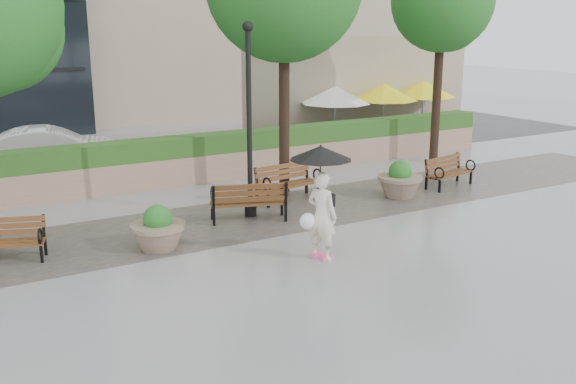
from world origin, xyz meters
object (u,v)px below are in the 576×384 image
bench_4 (449,178)px  pedestrian (321,191)px  car_right (51,149)px  planter_right (400,183)px  bench_2 (249,209)px  planter_left (158,232)px  bench_1 (3,249)px  lamppost (249,133)px  bench_3 (288,190)px

bench_4 → pedestrian: 6.96m
car_right → planter_right: bearing=-126.1°
pedestrian → planter_right: bearing=-80.1°
bench_2 → planter_left: (-2.45, -0.81, 0.09)m
bench_4 → pedestrian: size_ratio=0.75×
bench_1 → car_right: 8.15m
lamppost → bench_2: bearing=-123.2°
bench_3 → pedestrian: pedestrian is taller
planter_right → pedestrian: 5.24m
bench_4 → pedestrian: bearing=-165.9°
planter_left → planter_right: planter_right is taller
planter_left → car_right: car_right is taller
bench_2 → lamppost: (0.21, 0.32, 1.71)m
bench_1 → planter_right: planter_right is taller
bench_1 → planter_left: (2.79, -0.83, 0.12)m
lamppost → car_right: (-3.05, 7.48, -1.30)m
bench_1 → bench_4: 11.55m
bench_1 → planter_right: size_ratio=1.40×
planter_left → bench_2: bearing=18.2°
bench_3 → lamppost: bearing=-160.5°
bench_2 → lamppost: bearing=-103.9°
bench_2 → bench_3: size_ratio=1.03×
bench_4 → lamppost: size_ratio=0.37×
bench_1 → pedestrian: 6.17m
pedestrian → bench_4: bearing=-87.7°
bench_4 → planter_right: size_ratio=1.42×
bench_4 → lamppost: 6.34m
planter_right → car_right: bearing=132.6°
bench_1 → bench_3: (6.93, 1.06, 0.03)m
planter_left → bench_4: bearing=5.6°
bench_3 → bench_1: bearing=-179.1°
bench_1 → pedestrian: pedestrian is taller
pedestrian → lamppost: bearing=-25.3°
bench_3 → planter_right: (2.72, -1.18, 0.11)m
bench_1 → bench_4: size_ratio=0.98×
planter_left → lamppost: lamppost is taller
planter_left → car_right: bearing=92.6°
bench_4 → bench_2: bearing=169.2°
bench_3 → pedestrian: size_ratio=0.82×
planter_left → pedestrian: 3.42m
bench_1 → bench_4: (11.55, 0.02, 0.01)m
car_right → pedestrian: size_ratio=1.89×
bench_2 → lamppost: size_ratio=0.41×
bench_1 → bench_2: bearing=19.9°
bench_4 → pedestrian: (-6.22, -2.93, 1.09)m
bench_1 → bench_2: 5.25m
planter_left → car_right: size_ratio=0.27×
pedestrian → bench_1: bearing=38.4°
planter_right → pedestrian: pedestrian is taller
bench_4 → planter_right: 1.91m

